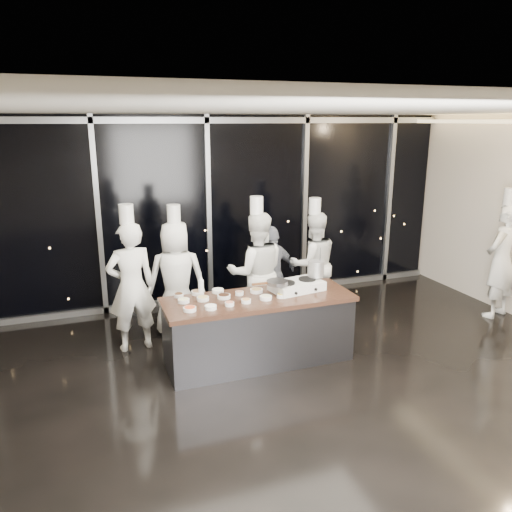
{
  "coord_description": "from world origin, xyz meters",
  "views": [
    {
      "loc": [
        -2.08,
        -4.78,
        3.1
      ],
      "look_at": [
        0.07,
        1.2,
        1.37
      ],
      "focal_mm": 35.0,
      "sensor_mm": 36.0,
      "label": 1
    }
  ],
  "objects_px": {
    "stock_pot": "(316,269)",
    "chef_right": "(313,264)",
    "chef_center": "(257,272)",
    "guest": "(272,274)",
    "stove": "(297,286)",
    "chef_left": "(177,278)",
    "chef_side": "(501,260)",
    "demo_counter": "(259,329)",
    "frying_pan": "(277,283)",
    "chef_far_left": "(131,286)"
  },
  "relations": [
    {
      "from": "demo_counter",
      "to": "stock_pot",
      "type": "bearing_deg",
      "value": 10.17
    },
    {
      "from": "chef_right",
      "to": "stove",
      "type": "bearing_deg",
      "value": 58.64
    },
    {
      "from": "demo_counter",
      "to": "stock_pot",
      "type": "relative_size",
      "value": 11.28
    },
    {
      "from": "frying_pan",
      "to": "chef_left",
      "type": "height_order",
      "value": "chef_left"
    },
    {
      "from": "demo_counter",
      "to": "chef_far_left",
      "type": "bearing_deg",
      "value": 147.34
    },
    {
      "from": "stock_pot",
      "to": "chef_left",
      "type": "xyz_separation_m",
      "value": [
        -1.72,
        1.09,
        -0.28
      ]
    },
    {
      "from": "guest",
      "to": "frying_pan",
      "type": "bearing_deg",
      "value": 52.04
    },
    {
      "from": "chef_side",
      "to": "guest",
      "type": "bearing_deg",
      "value": -36.74
    },
    {
      "from": "demo_counter",
      "to": "chef_center",
      "type": "distance_m",
      "value": 1.13
    },
    {
      "from": "frying_pan",
      "to": "chef_far_left",
      "type": "height_order",
      "value": "chef_far_left"
    },
    {
      "from": "chef_left",
      "to": "chef_right",
      "type": "xyz_separation_m",
      "value": [
        2.24,
        0.05,
        -0.01
      ]
    },
    {
      "from": "stove",
      "to": "chef_side",
      "type": "relative_size",
      "value": 0.35
    },
    {
      "from": "chef_center",
      "to": "guest",
      "type": "distance_m",
      "value": 0.49
    },
    {
      "from": "chef_far_left",
      "to": "chef_side",
      "type": "relative_size",
      "value": 0.98
    },
    {
      "from": "chef_right",
      "to": "chef_side",
      "type": "distance_m",
      "value": 3.0
    },
    {
      "from": "chef_center",
      "to": "guest",
      "type": "xyz_separation_m",
      "value": [
        0.36,
        0.3,
        -0.15
      ]
    },
    {
      "from": "demo_counter",
      "to": "frying_pan",
      "type": "xyz_separation_m",
      "value": [
        0.26,
        0.02,
        0.61
      ]
    },
    {
      "from": "demo_counter",
      "to": "stock_pot",
      "type": "xyz_separation_m",
      "value": [
        0.89,
        0.16,
        0.7
      ]
    },
    {
      "from": "stock_pot",
      "to": "chef_side",
      "type": "xyz_separation_m",
      "value": [
        3.31,
        0.04,
        -0.2
      ]
    },
    {
      "from": "chef_center",
      "to": "chef_right",
      "type": "relative_size",
      "value": 1.06
    },
    {
      "from": "stove",
      "to": "guest",
      "type": "distance_m",
      "value": 1.21
    },
    {
      "from": "chef_center",
      "to": "chef_right",
      "type": "height_order",
      "value": "chef_center"
    },
    {
      "from": "demo_counter",
      "to": "stove",
      "type": "height_order",
      "value": "stove"
    },
    {
      "from": "stove",
      "to": "chef_left",
      "type": "bearing_deg",
      "value": 130.65
    },
    {
      "from": "stove",
      "to": "frying_pan",
      "type": "distance_m",
      "value": 0.34
    },
    {
      "from": "frying_pan",
      "to": "chef_center",
      "type": "xyz_separation_m",
      "value": [
        0.07,
        0.96,
        -0.14
      ]
    },
    {
      "from": "demo_counter",
      "to": "chef_side",
      "type": "xyz_separation_m",
      "value": [
        4.2,
        0.2,
        0.5
      ]
    },
    {
      "from": "demo_counter",
      "to": "frying_pan",
      "type": "relative_size",
      "value": 4.84
    },
    {
      "from": "frying_pan",
      "to": "chef_left",
      "type": "bearing_deg",
      "value": 121.64
    },
    {
      "from": "chef_far_left",
      "to": "chef_center",
      "type": "relative_size",
      "value": 1.0
    },
    {
      "from": "stove",
      "to": "demo_counter",
      "type": "bearing_deg",
      "value": 179.16
    },
    {
      "from": "chef_left",
      "to": "demo_counter",
      "type": "bearing_deg",
      "value": 133.12
    },
    {
      "from": "chef_left",
      "to": "chef_right",
      "type": "bearing_deg",
      "value": -168.98
    },
    {
      "from": "stove",
      "to": "chef_right",
      "type": "distance_m",
      "value": 1.48
    },
    {
      "from": "frying_pan",
      "to": "chef_center",
      "type": "bearing_deg",
      "value": 76.44
    },
    {
      "from": "frying_pan",
      "to": "chef_far_left",
      "type": "distance_m",
      "value": 2.0
    },
    {
      "from": "chef_center",
      "to": "chef_left",
      "type": "bearing_deg",
      "value": -3.49
    },
    {
      "from": "chef_right",
      "to": "chef_left",
      "type": "bearing_deg",
      "value": 4.47
    },
    {
      "from": "chef_far_left",
      "to": "guest",
      "type": "height_order",
      "value": "chef_far_left"
    },
    {
      "from": "chef_left",
      "to": "chef_center",
      "type": "height_order",
      "value": "chef_center"
    },
    {
      "from": "chef_left",
      "to": "chef_side",
      "type": "distance_m",
      "value": 5.13
    },
    {
      "from": "stove",
      "to": "chef_center",
      "type": "height_order",
      "value": "chef_center"
    },
    {
      "from": "demo_counter",
      "to": "stock_pot",
      "type": "height_order",
      "value": "stock_pot"
    },
    {
      "from": "chef_far_left",
      "to": "guest",
      "type": "distance_m",
      "value": 2.21
    },
    {
      "from": "frying_pan",
      "to": "chef_far_left",
      "type": "bearing_deg",
      "value": 142.28
    },
    {
      "from": "stock_pot",
      "to": "chef_right",
      "type": "xyz_separation_m",
      "value": [
        0.52,
        1.14,
        -0.29
      ]
    },
    {
      "from": "stock_pot",
      "to": "chef_side",
      "type": "height_order",
      "value": "chef_side"
    },
    {
      "from": "stove",
      "to": "chef_left",
      "type": "height_order",
      "value": "chef_left"
    },
    {
      "from": "chef_center",
      "to": "chef_side",
      "type": "relative_size",
      "value": 0.98
    },
    {
      "from": "stove",
      "to": "stock_pot",
      "type": "relative_size",
      "value": 3.39
    }
  ]
}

